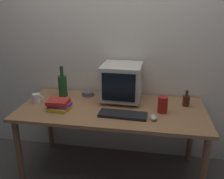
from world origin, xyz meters
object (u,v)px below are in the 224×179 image
at_px(bottle_tall, 63,85).
at_px(bottle_short, 186,100).
at_px(mug, 37,98).
at_px(metal_canister, 163,105).
at_px(keyboard, 123,115).
at_px(book_stack, 59,105).
at_px(computer_mouse, 154,117).
at_px(cd_spindle, 88,94).
at_px(crt_monitor, 122,82).

xyz_separation_m(bottle_tall, bottle_short, (1.25, -0.05, -0.07)).
height_order(bottle_short, mug, bottle_short).
relative_size(mug, metal_canister, 0.80).
bearing_deg(metal_canister, mug, 179.04).
height_order(bottle_tall, metal_canister, bottle_tall).
bearing_deg(bottle_tall, keyboard, -28.57).
height_order(keyboard, book_stack, book_stack).
xyz_separation_m(bottle_short, metal_canister, (-0.23, -0.19, 0.02)).
distance_m(computer_mouse, bottle_short, 0.46).
relative_size(mug, cd_spindle, 1.00).
distance_m(bottle_tall, bottle_short, 1.25).
bearing_deg(cd_spindle, bottle_short, -5.97).
bearing_deg(mug, metal_canister, -0.96).
relative_size(bottle_tall, metal_canister, 2.19).
bearing_deg(keyboard, crt_monitor, 101.80).
height_order(keyboard, computer_mouse, computer_mouse).
relative_size(computer_mouse, cd_spindle, 0.83).
bearing_deg(keyboard, metal_canister, 24.02).
relative_size(crt_monitor, bottle_tall, 1.21).
bearing_deg(keyboard, computer_mouse, -2.38).
bearing_deg(bottle_tall, metal_canister, -13.03).
distance_m(crt_monitor, mug, 0.85).
bearing_deg(crt_monitor, bottle_short, -3.43).
xyz_separation_m(mug, cd_spindle, (0.45, 0.27, -0.02)).
bearing_deg(keyboard, cd_spindle, 137.50).
distance_m(crt_monitor, computer_mouse, 0.53).
distance_m(computer_mouse, metal_canister, 0.18).
distance_m(bottle_short, cd_spindle, 1.00).
relative_size(bottle_tall, mug, 2.73).
relative_size(computer_mouse, metal_canister, 0.67).
bearing_deg(book_stack, cd_spindle, 66.53).
bearing_deg(cd_spindle, computer_mouse, -32.98).
distance_m(computer_mouse, bottle_tall, 1.03).
bearing_deg(bottle_short, bottle_tall, 177.79).
bearing_deg(computer_mouse, keyboard, 170.74).
xyz_separation_m(keyboard, bottle_tall, (-0.68, 0.37, 0.11)).
height_order(computer_mouse, cd_spindle, cd_spindle).
height_order(keyboard, bottle_short, bottle_short).
height_order(bottle_tall, cd_spindle, bottle_tall).
relative_size(book_stack, cd_spindle, 1.79).
height_order(bottle_tall, mug, bottle_tall).
distance_m(bottle_tall, cd_spindle, 0.28).
xyz_separation_m(computer_mouse, bottle_tall, (-0.95, 0.39, 0.10)).
bearing_deg(metal_canister, book_stack, -174.07).
bearing_deg(book_stack, crt_monitor, 31.02).
bearing_deg(keyboard, bottle_short, 32.09).
relative_size(keyboard, metal_canister, 2.80).
distance_m(crt_monitor, bottle_short, 0.64).
xyz_separation_m(crt_monitor, book_stack, (-0.54, -0.32, -0.15)).
xyz_separation_m(bottle_short, cd_spindle, (-1.00, 0.10, -0.04)).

